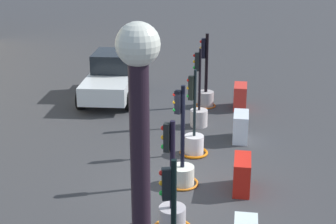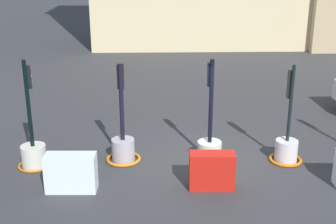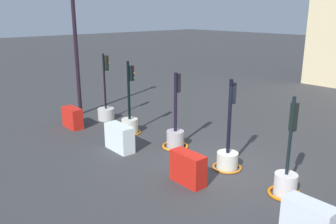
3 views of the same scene
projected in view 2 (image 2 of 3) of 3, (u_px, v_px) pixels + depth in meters
ground_plane at (207, 163)px, 11.74m from camera, size 120.00×120.00×0.00m
traffic_light_1 at (33, 150)px, 11.42m from camera, size 0.83×0.83×2.78m
traffic_light_2 at (123, 145)px, 11.74m from camera, size 0.91×0.91×2.61m
traffic_light_3 at (210, 144)px, 11.80m from camera, size 0.87×0.87×2.71m
traffic_light_4 at (286, 146)px, 11.71m from camera, size 0.85×0.85×2.59m
construction_barrier_1 at (71, 173)px, 10.24m from camera, size 1.16×0.50×0.88m
construction_barrier_2 at (212, 171)px, 10.33m from camera, size 1.05×0.45×0.88m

